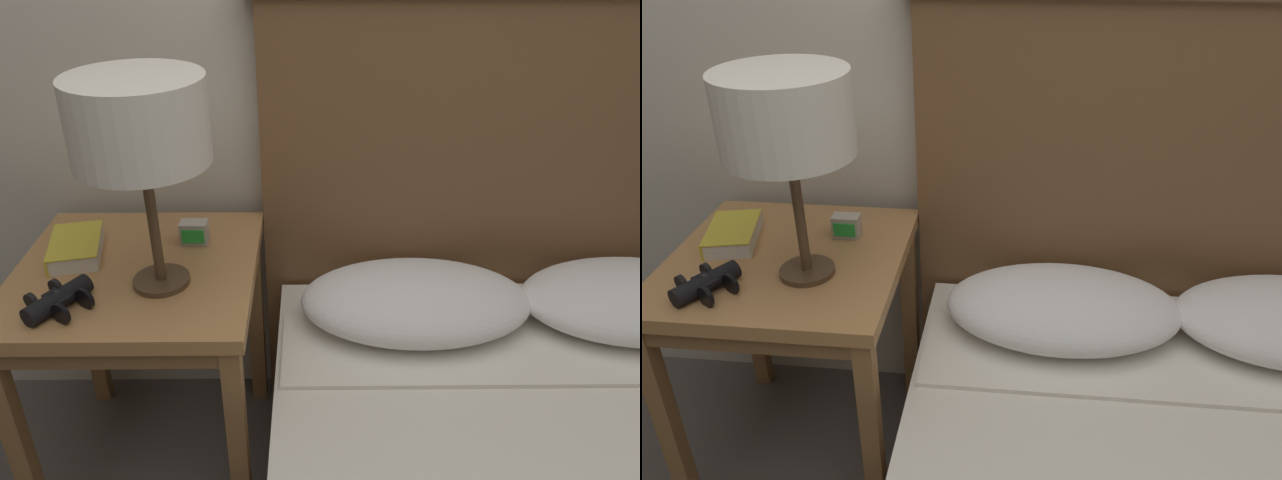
% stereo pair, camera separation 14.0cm
% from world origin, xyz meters
% --- Properties ---
extents(nightstand, '(0.58, 0.58, 0.65)m').
position_xyz_m(nightstand, '(-0.63, 0.75, 0.57)').
color(nightstand, '#AD7A47').
rests_on(nightstand, ground_plane).
extents(table_lamp, '(0.29, 0.29, 0.48)m').
position_xyz_m(table_lamp, '(-0.55, 0.68, 1.04)').
color(table_lamp, '#4C3823').
rests_on(table_lamp, nightstand).
extents(book_on_nightstand, '(0.16, 0.21, 0.04)m').
position_xyz_m(book_on_nightstand, '(-0.79, 0.81, 0.68)').
color(book_on_nightstand, silver).
rests_on(book_on_nightstand, nightstand).
extents(binoculars_pair, '(0.16, 0.16, 0.05)m').
position_xyz_m(binoculars_pair, '(-0.75, 0.58, 0.68)').
color(binoculars_pair, black).
rests_on(binoculars_pair, nightstand).
extents(alarm_clock, '(0.07, 0.05, 0.06)m').
position_xyz_m(alarm_clock, '(-0.50, 0.86, 0.68)').
color(alarm_clock, '#B7B2A8').
rests_on(alarm_clock, nightstand).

